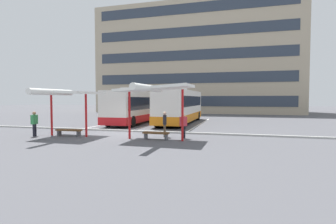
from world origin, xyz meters
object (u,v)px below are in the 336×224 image
at_px(waiting_passenger_0, 183,124).
at_px(waiting_passenger_1, 165,122).
at_px(bench_1, 156,134).
at_px(waiting_passenger_2, 34,122).
at_px(waiting_shelter_1, 154,90).
at_px(bench_0, 69,131).
at_px(waiting_shelter_0, 65,93).
at_px(coach_bus_0, 137,107).
at_px(coach_bus_1, 180,106).

bearing_deg(waiting_passenger_0, waiting_passenger_1, 166.30).
relative_size(bench_1, waiting_passenger_1, 0.99).
bearing_deg(waiting_passenger_2, waiting_passenger_0, 10.25).
bearing_deg(waiting_shelter_1, waiting_passenger_2, -176.51).
height_order(bench_0, waiting_passenger_0, waiting_passenger_0).
height_order(bench_1, waiting_passenger_2, waiting_passenger_2).
relative_size(waiting_shelter_0, waiting_passenger_1, 3.07).
bearing_deg(waiting_passenger_2, coach_bus_0, 76.05).
height_order(waiting_passenger_1, waiting_passenger_2, waiting_passenger_1).
xyz_separation_m(coach_bus_0, waiting_shelter_0, (-0.65, -10.62, 1.19)).
bearing_deg(waiting_passenger_2, coach_bus_1, 59.55).
bearing_deg(bench_0, waiting_shelter_0, -90.00).
relative_size(bench_0, waiting_passenger_2, 1.09).
distance_m(coach_bus_1, waiting_shelter_0, 12.65).
bearing_deg(coach_bus_1, coach_bus_0, -167.43).
distance_m(coach_bus_1, waiting_shelter_1, 11.64).
relative_size(bench_0, waiting_passenger_1, 1.08).
bearing_deg(coach_bus_0, coach_bus_1, 12.57).
relative_size(waiting_passenger_1, waiting_passenger_2, 1.00).
xyz_separation_m(bench_0, waiting_passenger_0, (7.54, 1.02, 0.56)).
height_order(bench_0, waiting_passenger_1, waiting_passenger_1).
distance_m(coach_bus_1, waiting_passenger_2, 13.95).
distance_m(waiting_shelter_0, bench_0, 2.51).
xyz_separation_m(coach_bus_1, bench_1, (1.06, -11.12, -1.36)).
height_order(coach_bus_0, waiting_shelter_1, coach_bus_0).
relative_size(waiting_passenger_0, waiting_passenger_2, 0.96).
height_order(coach_bus_0, waiting_shelter_0, coach_bus_0).
height_order(coach_bus_0, waiting_passenger_1, coach_bus_0).
bearing_deg(bench_0, waiting_passenger_1, 12.12).
relative_size(waiting_shelter_1, waiting_passenger_1, 2.89).
distance_m(bench_0, waiting_passenger_0, 7.63).
bearing_deg(waiting_passenger_1, bench_1, -100.12).
bearing_deg(bench_0, coach_bus_0, 86.39).
bearing_deg(bench_1, waiting_passenger_1, 79.88).
distance_m(waiting_shelter_0, bench_1, 6.54).
distance_m(bench_0, waiting_passenger_2, 2.29).
distance_m(waiting_shelter_0, waiting_shelter_1, 6.03).
bearing_deg(coach_bus_1, bench_1, -84.56).
height_order(coach_bus_1, waiting_shelter_1, coach_bus_1).
relative_size(waiting_shelter_0, bench_1, 3.10).
xyz_separation_m(coach_bus_1, waiting_passenger_1, (1.27, -9.95, -0.75)).
relative_size(coach_bus_0, coach_bus_1, 0.98).
distance_m(coach_bus_1, waiting_passenger_0, 10.61).
relative_size(waiting_shelter_1, waiting_passenger_2, 2.90).
distance_m(waiting_shelter_0, waiting_passenger_0, 7.90).
bearing_deg(bench_0, waiting_passenger_2, -160.99).
relative_size(waiting_shelter_0, waiting_shelter_1, 1.06).
xyz_separation_m(waiting_shelter_0, waiting_passenger_2, (-2.09, -0.43, -1.89)).
relative_size(coach_bus_1, waiting_passenger_0, 7.59).
xyz_separation_m(waiting_shelter_0, waiting_shelter_1, (6.03, 0.07, 0.18)).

